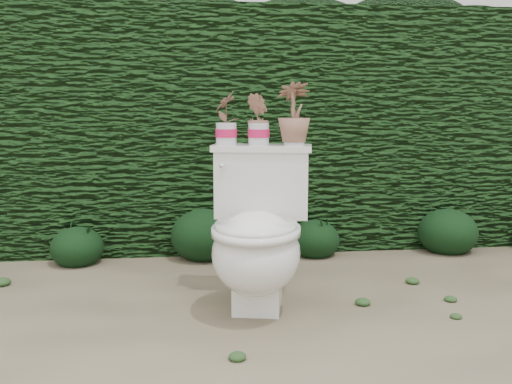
{
  "coord_description": "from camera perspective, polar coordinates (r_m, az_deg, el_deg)",
  "views": [
    {
      "loc": [
        -0.09,
        -2.52,
        0.98
      ],
      "look_at": [
        0.22,
        0.24,
        0.55
      ],
      "focal_mm": 40.0,
      "sensor_mm": 36.0,
      "label": 1
    }
  ],
  "objects": [
    {
      "name": "liriope_clump_5",
      "position": [
        4.03,
        18.63,
        -3.43
      ],
      "size": [
        0.39,
        0.39,
        0.32
      ],
      "primitive_type": "ellipsoid",
      "color": "black",
      "rests_on": "ground"
    },
    {
      "name": "liriope_clump_4",
      "position": [
        3.75,
        5.88,
        -4.34
      ],
      "size": [
        0.33,
        0.33,
        0.26
      ],
      "primitive_type": "ellipsoid",
      "color": "black",
      "rests_on": "ground"
    },
    {
      "name": "potted_plant_left",
      "position": [
        2.9,
        -3.01,
        7.26
      ],
      "size": [
        0.15,
        0.16,
        0.25
      ],
      "primitive_type": "imported",
      "rotation": [
        0.0,
        0.0,
        4.19
      ],
      "color": "#3D7825",
      "rests_on": "toilet"
    },
    {
      "name": "hedge",
      "position": [
        4.12,
        -5.3,
        6.29
      ],
      "size": [
        8.0,
        1.0,
        1.6
      ],
      "primitive_type": "cube",
      "color": "#1B4015",
      "rests_on": "ground"
    },
    {
      "name": "liriope_clump_2",
      "position": [
        3.7,
        -17.48,
        -4.89
      ],
      "size": [
        0.32,
        0.32,
        0.26
      ],
      "primitive_type": "ellipsoid",
      "color": "black",
      "rests_on": "ground"
    },
    {
      "name": "house_wall",
      "position": [
        8.6,
        -1.97,
        15.66
      ],
      "size": [
        8.0,
        3.5,
        4.0
      ],
      "primitive_type": "cube",
      "color": "silver",
      "rests_on": "ground"
    },
    {
      "name": "ground",
      "position": [
        2.7,
        -4.25,
        -12.5
      ],
      "size": [
        60.0,
        60.0,
        0.0
      ],
      "primitive_type": "plane",
      "color": "gray",
      "rests_on": "ground"
    },
    {
      "name": "toilet",
      "position": [
        2.71,
        0.16,
        -4.52
      ],
      "size": [
        0.58,
        0.76,
        0.78
      ],
      "rotation": [
        0.0,
        0.0,
        -0.21
      ],
      "color": "silver",
      "rests_on": "ground"
    },
    {
      "name": "liriope_clump_3",
      "position": [
        3.67,
        -5.17,
        -3.91
      ],
      "size": [
        0.43,
        0.43,
        0.35
      ],
      "primitive_type": "ellipsoid",
      "color": "black",
      "rests_on": "ground"
    },
    {
      "name": "potted_plant_center",
      "position": [
        2.88,
        0.28,
        7.15
      ],
      "size": [
        0.13,
        0.15,
        0.24
      ],
      "primitive_type": "imported",
      "rotation": [
        0.0,
        0.0,
        4.91
      ],
      "color": "#3D7825",
      "rests_on": "toilet"
    },
    {
      "name": "potted_plant_right",
      "position": [
        2.87,
        3.85,
        7.67
      ],
      "size": [
        0.2,
        0.2,
        0.3
      ],
      "primitive_type": "imported",
      "rotation": [
        0.0,
        0.0,
        3.37
      ],
      "color": "#3D7825",
      "rests_on": "toilet"
    }
  ]
}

